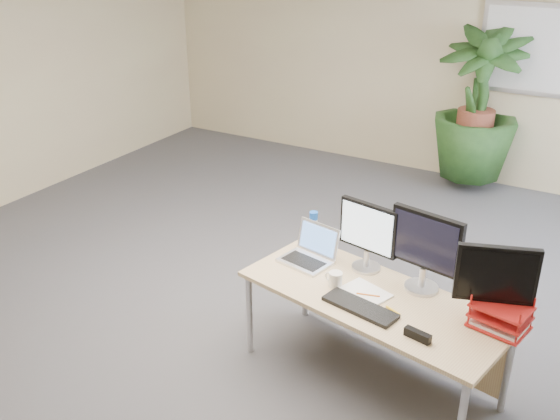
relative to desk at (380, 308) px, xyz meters
The scene contains 17 objects.
floor 1.12m from the desk, behind, with size 8.00×8.00×0.00m, color #47484D.
back_wall 4.07m from the desk, 104.40° to the left, with size 7.00×0.04×2.70m, color tan.
whiteboard 3.97m from the desk, 86.86° to the left, with size 1.30×0.04×0.95m.
desk is the anchor object (origin of this frame).
floor_plant 3.58m from the desk, 95.20° to the left, with size 0.84×0.84×1.50m, color #193A15.
monitor_left 0.49m from the desk, 133.20° to the left, with size 0.42×0.19×0.47m.
monitor_right 0.50m from the desk, 33.38° to the left, with size 0.47×0.21×0.53m.
monitor_dark 0.79m from the desk, ahead, with size 0.44×0.20×0.50m.
laptop 0.61m from the desk, 167.73° to the left, with size 0.38×0.35×0.24m.
keyboard 0.30m from the desk, 96.73° to the right, with size 0.47×0.16×0.03m, color black.
coffee_mug 0.34m from the desk, 159.95° to the right, with size 0.13×0.09×0.10m.
spiral_notebook 0.18m from the desk, 129.15° to the right, with size 0.29×0.22×0.01m, color white.
orange_pen 0.19m from the desk, 109.22° to the right, with size 0.01×0.01×0.15m, color orange.
yellow_highlighter 0.28m from the desk, 51.67° to the right, with size 0.01×0.01×0.11m, color yellow.
water_bottle 0.78m from the desk, 152.82° to the left, with size 0.07×0.07×0.25m.
letter_tray 0.76m from the desk, ahead, with size 0.35×0.29×0.14m.
stapler 0.55m from the desk, 46.13° to the right, with size 0.16×0.04×0.05m, color black.
Camera 1 is at (2.12, -3.09, 2.74)m, focal length 40.00 mm.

